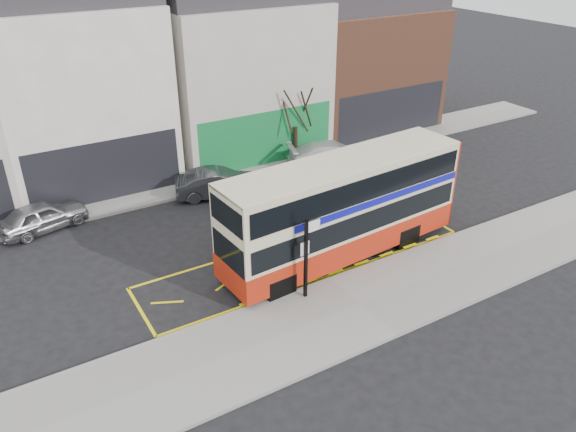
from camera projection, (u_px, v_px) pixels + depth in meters
ground at (325, 276)px, 22.27m from camera, size 120.00×120.00×0.00m
pavement at (361, 305)px, 20.50m from camera, size 40.00×4.00×0.15m
kerb at (331, 279)px, 21.95m from camera, size 40.00×0.15×0.15m
far_pavement at (212, 177)px, 30.57m from camera, size 50.00×3.00×0.15m
road_markings at (304, 258)px, 23.48m from camera, size 14.00×3.40×0.01m
terrace_left at (75, 79)px, 28.63m from camera, size 8.00×8.01×11.80m
terrace_green_shop at (234, 63)px, 32.82m from camera, size 9.00×8.01×11.30m
terrace_right at (357, 54)px, 37.12m from camera, size 9.00×8.01×10.30m
double_decker_bus at (344, 207)px, 22.68m from camera, size 10.85×3.24×4.27m
bus_stop_post at (307, 252)px, 20.01m from camera, size 0.80×0.15×3.21m
car_silver at (43, 216)px, 25.33m from camera, size 4.22×2.49×1.35m
car_grey at (219, 183)px, 28.35m from camera, size 4.63×2.85×1.44m
car_white at (332, 155)px, 31.72m from camera, size 5.45×3.51×1.47m
street_tree_right at (296, 97)px, 31.02m from camera, size 2.60×2.60×5.61m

